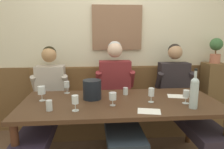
# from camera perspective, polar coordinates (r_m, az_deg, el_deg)

# --- Properties ---
(room_wall_back) EXTENTS (6.80, 0.12, 2.80)m
(room_wall_back) POSITION_cam_1_polar(r_m,az_deg,el_deg) (3.20, -0.00, 10.34)
(room_wall_back) COLOR beige
(room_wall_back) RESTS_ON ground
(wood_wainscot_panel) EXTENTS (6.80, 0.03, 0.95)m
(wood_wainscot_panel) POSITION_cam_1_polar(r_m,az_deg,el_deg) (3.29, 0.07, -6.02)
(wood_wainscot_panel) COLOR brown
(wood_wainscot_panel) RESTS_ON ground
(wall_bench) EXTENTS (2.38, 0.42, 0.94)m
(wall_bench) POSITION_cam_1_polar(r_m,az_deg,el_deg) (3.16, 0.42, -10.49)
(wall_bench) COLOR brown
(wall_bench) RESTS_ON ground
(dining_table) EXTENTS (2.08, 0.92, 0.73)m
(dining_table) POSITION_cam_1_polar(r_m,az_deg,el_deg) (2.32, 2.27, -8.83)
(dining_table) COLOR #462D1C
(dining_table) RESTS_ON ground
(person_center_left_seat) EXTENTS (0.48, 1.39, 1.27)m
(person_center_left_seat) POSITION_cam_1_polar(r_m,az_deg,el_deg) (2.72, -17.34, -7.31)
(person_center_left_seat) COLOR #302B2E
(person_center_left_seat) RESTS_ON ground
(person_left_seat) EXTENTS (0.54, 1.39, 1.33)m
(person_left_seat) POSITION_cam_1_polar(r_m,az_deg,el_deg) (2.66, 1.60, -6.78)
(person_left_seat) COLOR #27362E
(person_left_seat) RESTS_ON ground
(person_center_right_seat) EXTENTS (0.52, 1.38, 1.29)m
(person_center_right_seat) POSITION_cam_1_polar(r_m,az_deg,el_deg) (2.88, 18.76, -6.43)
(person_center_right_seat) COLOR #25302D
(person_center_right_seat) RESTS_ON ground
(ice_bucket) EXTENTS (0.20, 0.20, 0.21)m
(ice_bucket) POSITION_cam_1_polar(r_m,az_deg,el_deg) (2.34, -5.31, -4.00)
(ice_bucket) COLOR black
(ice_bucket) RESTS_ON dining_table
(wine_bottle_amber_mid) EXTENTS (0.08, 0.08, 0.39)m
(wine_bottle_amber_mid) POSITION_cam_1_polar(r_m,az_deg,el_deg) (2.19, 21.06, -4.32)
(wine_bottle_amber_mid) COLOR #ACBFC2
(wine_bottle_amber_mid) RESTS_ON dining_table
(wine_glass_mid_left) EXTENTS (0.07, 0.07, 0.15)m
(wine_glass_mid_left) POSITION_cam_1_polar(r_m,az_deg,el_deg) (2.02, -9.80, -6.86)
(wine_glass_mid_left) COLOR silver
(wine_glass_mid_left) RESTS_ON dining_table
(wine_glass_right_end) EXTENTS (0.08, 0.08, 0.16)m
(wine_glass_right_end) POSITION_cam_1_polar(r_m,az_deg,el_deg) (2.39, -18.26, -4.07)
(wine_glass_right_end) COLOR silver
(wine_glass_right_end) RESTS_ON dining_table
(wine_glass_mid_right) EXTENTS (0.07, 0.07, 0.15)m
(wine_glass_mid_right) POSITION_cam_1_polar(r_m,az_deg,el_deg) (2.61, -11.98, -2.72)
(wine_glass_mid_right) COLOR silver
(wine_glass_mid_right) RESTS_ON dining_table
(wine_glass_center_front) EXTENTS (0.07, 0.07, 0.13)m
(wine_glass_center_front) POSITION_cam_1_polar(r_m,az_deg,el_deg) (2.14, 0.19, -5.96)
(wine_glass_center_front) COLOR silver
(wine_glass_center_front) RESTS_ON dining_table
(wine_glass_near_bucket) EXTENTS (0.06, 0.06, 0.15)m
(wine_glass_near_bucket) POSITION_cam_1_polar(r_m,az_deg,el_deg) (2.27, 10.44, -4.87)
(wine_glass_near_bucket) COLOR silver
(wine_glass_near_bucket) RESTS_ON dining_table
(wine_glass_center_rear) EXTENTS (0.07, 0.07, 0.14)m
(wine_glass_center_rear) POSITION_cam_1_polar(r_m,az_deg,el_deg) (2.32, 19.15, -4.98)
(wine_glass_center_rear) COLOR silver
(wine_glass_center_rear) RESTS_ON dining_table
(water_tumbler_right) EXTENTS (0.06, 0.06, 0.10)m
(water_tumbler_right) POSITION_cam_1_polar(r_m,az_deg,el_deg) (2.09, -16.41, -7.92)
(water_tumbler_right) COLOR silver
(water_tumbler_right) RESTS_ON dining_table
(water_tumbler_left) EXTENTS (0.06, 0.06, 0.08)m
(water_tumbler_left) POSITION_cam_1_polar(r_m,az_deg,el_deg) (2.51, 3.63, -4.44)
(water_tumbler_left) COLOR silver
(water_tumbler_left) RESTS_ON dining_table
(tasting_sheet_left_guest) EXTENTS (0.24, 0.20, 0.00)m
(tasting_sheet_left_guest) POSITION_cam_1_polar(r_m,az_deg,el_deg) (2.04, 9.86, -9.63)
(tasting_sheet_left_guest) COLOR white
(tasting_sheet_left_guest) RESTS_ON dining_table
(tasting_sheet_right_guest) EXTENTS (0.24, 0.20, 0.00)m
(tasting_sheet_right_guest) POSITION_cam_1_polar(r_m,az_deg,el_deg) (2.56, 16.95, -5.56)
(tasting_sheet_right_guest) COLOR white
(tasting_sheet_right_guest) RESTS_ON dining_table
(corner_pedestal) EXTENTS (0.28, 0.28, 1.01)m
(corner_pedestal) POSITION_cam_1_polar(r_m,az_deg,el_deg) (3.58, 24.98, -5.21)
(corner_pedestal) COLOR brown
(corner_pedestal) RESTS_ON ground
(potted_plant) EXTENTS (0.18, 0.18, 0.36)m
(potted_plant) POSITION_cam_1_polar(r_m,az_deg,el_deg) (3.46, 25.96, 6.16)
(potted_plant) COLOR #B3684F
(potted_plant) RESTS_ON corner_pedestal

